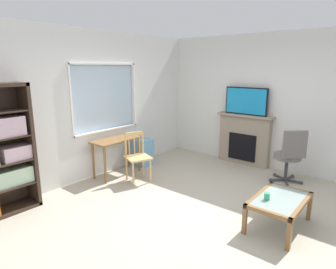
% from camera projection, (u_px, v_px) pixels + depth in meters
% --- Properties ---
extents(ground, '(5.83, 5.65, 0.02)m').
position_uv_depth(ground, '(199.00, 207.00, 4.35)').
color(ground, '#B2A893').
extents(wall_back_with_window, '(4.83, 0.15, 2.73)m').
position_uv_depth(wall_back_with_window, '(97.00, 105.00, 5.46)').
color(wall_back_with_window, silver).
rests_on(wall_back_with_window, ground).
extents(wall_right, '(0.12, 4.85, 2.73)m').
position_uv_depth(wall_right, '(267.00, 102.00, 5.90)').
color(wall_right, silver).
rests_on(wall_right, ground).
extents(desk_under_window, '(0.95, 0.44, 0.72)m').
position_uv_depth(desk_under_window, '(116.00, 145.00, 5.52)').
color(desk_under_window, brown).
rests_on(desk_under_window, ground).
extents(wooden_chair, '(0.54, 0.52, 0.90)m').
position_uv_depth(wooden_chair, '(137.00, 157.00, 5.26)').
color(wooden_chair, tan).
rests_on(wooden_chair, ground).
extents(plastic_drawer_unit, '(0.35, 0.40, 0.57)m').
position_uv_depth(plastic_drawer_unit, '(142.00, 152.00, 6.17)').
color(plastic_drawer_unit, '#72ADDB').
rests_on(plastic_drawer_unit, ground).
extents(fireplace, '(0.26, 1.21, 1.08)m').
position_uv_depth(fireplace, '(244.00, 139.00, 6.20)').
color(fireplace, gray).
rests_on(fireplace, ground).
extents(tv, '(0.06, 0.91, 0.57)m').
position_uv_depth(tv, '(246.00, 101.00, 6.00)').
color(tv, black).
rests_on(tv, fireplace).
extents(office_chair, '(0.63, 0.59, 1.00)m').
position_uv_depth(office_chair, '(290.00, 154.00, 5.12)').
color(office_chair, slate).
rests_on(office_chair, ground).
extents(coffee_table, '(0.93, 0.59, 0.40)m').
position_uv_depth(coffee_table, '(280.00, 202.00, 3.74)').
color(coffee_table, '#8C9E99').
rests_on(coffee_table, ground).
extents(sippy_cup, '(0.07, 0.07, 0.09)m').
position_uv_depth(sippy_cup, '(267.00, 196.00, 3.67)').
color(sippy_cup, '#33B770').
rests_on(sippy_cup, coffee_table).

